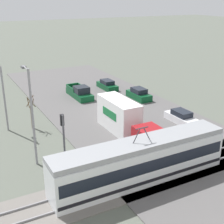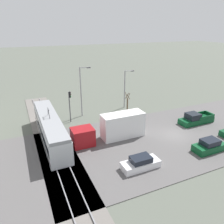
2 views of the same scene
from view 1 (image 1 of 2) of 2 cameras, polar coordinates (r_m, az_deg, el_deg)
The scene contains 13 objects.
ground_plane at distance 41.46m, azimuth -0.37°, elevation 0.83°, with size 320.00×320.00×0.00m, color #565B51.
road_surface at distance 41.44m, azimuth -0.37°, elevation 0.88°, with size 17.06×51.69×0.08m.
rail_bed at distance 29.12m, azimuth 15.17°, elevation -8.82°, with size 52.04×4.40×0.22m.
light_rail_tram at distance 24.96m, azimuth 5.28°, elevation -8.95°, with size 14.84×2.64×4.52m.
box_truck at distance 32.71m, azimuth 2.47°, elevation -1.54°, with size 2.33×10.32×3.49m.
pickup_truck at distance 45.49m, azimuth -5.92°, elevation 3.52°, with size 2.04×5.87×1.79m.
sedan_car_0 at distance 49.52m, azimuth -0.88°, elevation 4.93°, with size 1.76×4.37×1.42m.
sedan_car_1 at distance 44.74m, azimuth 4.93°, elevation 3.23°, with size 1.85×4.23×1.57m.
sedan_car_2 at distance 37.13m, azimuth 12.56°, elevation -0.98°, with size 1.75×4.37×1.42m.
traffic_light_pole at distance 25.56m, azimuth -8.87°, elevation -4.30°, with size 0.28×0.47×5.16m.
street_tree at distance 35.54m, azimuth -14.47°, elevation -0.33°, with size 0.91×0.76×3.77m.
street_lamp_near_crossing at distance 26.86m, azimuth -14.51°, elevation 0.15°, with size 0.36×1.95×8.57m.
street_lamp_mid_block at distance 35.20m, azimuth -19.24°, elevation 3.24°, with size 0.36×1.95×7.19m.
Camera 1 is at (18.16, 34.55, 13.97)m, focal length 50.00 mm.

